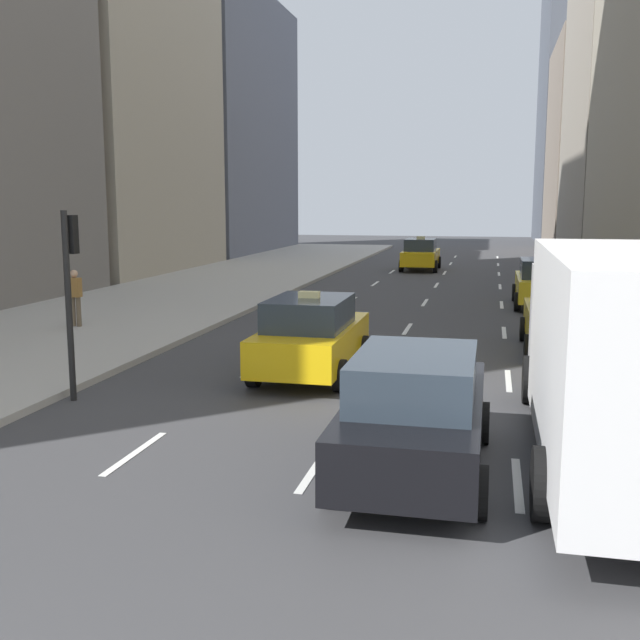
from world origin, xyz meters
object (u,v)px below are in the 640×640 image
traffic_light_pole (70,274)px  taxi_fourth (311,335)px  taxi_second (421,254)px  sedan_black_near (416,411)px  box_truck (623,349)px  taxi_third (543,283)px  pedestrian_far_walking (75,295)px  taxi_lead (565,318)px

traffic_light_pole → taxi_fourth: bearing=36.9°
taxi_second → sedan_black_near: size_ratio=0.94×
taxi_second → box_truck: box_truck is taller
taxi_third → pedestrian_far_walking: (-13.60, -8.31, 0.19)m
taxi_third → taxi_fourth: same height
taxi_lead → taxi_third: size_ratio=1.00×
taxi_lead → sedan_black_near: taxi_lead is taller
sedan_black_near → pedestrian_far_walking: (-10.80, 9.35, 0.18)m
traffic_light_pole → taxi_second: bearing=82.2°
sedan_black_near → box_truck: box_truck is taller
box_truck → traffic_light_pole: bearing=170.5°
taxi_second → taxi_fourth: (0.00, -25.72, 0.00)m
taxi_second → sedan_black_near: taxi_second is taller
taxi_fourth → traffic_light_pole: (-3.95, -2.96, 1.53)m
taxi_second → taxi_third: size_ratio=1.00×
box_truck → pedestrian_far_walking: box_truck is taller
taxi_second → sedan_black_near: (2.80, -31.18, 0.01)m
taxi_third → traffic_light_pole: size_ratio=1.22×
taxi_lead → pedestrian_far_walking: size_ratio=2.67×
pedestrian_far_walking → traffic_light_pole: traffic_light_pole is taller
taxi_fourth → box_truck: 7.27m
box_truck → taxi_fourth: bearing=140.9°
taxi_lead → taxi_fourth: same height
sedan_black_near → taxi_fourth: bearing=117.2°
taxi_lead → traffic_light_pole: bearing=-144.9°
taxi_lead → taxi_fourth: size_ratio=1.00×
taxi_third → sedan_black_near: size_ratio=0.94×
taxi_lead → sedan_black_near: bearing=-106.9°
taxi_lead → taxi_second: bearing=104.3°
taxi_lead → traffic_light_pole: traffic_light_pole is taller
taxi_lead → taxi_fourth: (-5.60, -3.76, 0.00)m
taxi_second → sedan_black_near: 31.30m
pedestrian_far_walking → taxi_lead: bearing=-0.5°
box_truck → traffic_light_pole: 9.71m
taxi_lead → taxi_second: same height
taxi_third → taxi_second: bearing=112.5°
taxi_third → box_truck: 16.77m
taxi_second → taxi_lead: bearing=-75.7°
traffic_light_pole → taxi_lead: bearing=35.1°
sedan_black_near → pedestrian_far_walking: size_ratio=2.85×
taxi_fourth → pedestrian_far_walking: size_ratio=2.67×
taxi_second → pedestrian_far_walking: bearing=-110.1°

